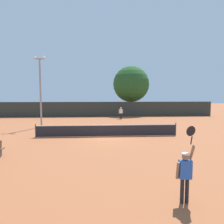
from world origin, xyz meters
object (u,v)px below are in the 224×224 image
(tennis_ball, at_px, (95,141))
(light_pole, at_px, (40,87))
(large_tree, at_px, (131,84))
(parked_car_mid, at_px, (155,109))
(player_receiving, at_px, (121,112))
(parked_car_near, at_px, (60,109))
(player_serving, at_px, (185,170))

(tennis_ball, bearing_deg, light_pole, 128.90)
(large_tree, relative_size, parked_car_mid, 1.97)
(light_pole, bearing_deg, player_receiving, 34.90)
(player_receiving, bearing_deg, parked_car_near, -43.65)
(light_pole, height_order, parked_car_mid, light_pole)
(player_serving, height_order, player_receiving, player_serving)
(tennis_ball, relative_size, parked_car_near, 0.02)
(large_tree, bearing_deg, player_receiving, -110.63)
(parked_car_near, bearing_deg, light_pole, -94.07)
(player_serving, xyz_separation_m, parked_car_near, (-9.68, 31.82, -0.29))
(player_serving, xyz_separation_m, large_tree, (2.94, 28.78, 4.14))
(player_serving, xyz_separation_m, player_receiving, (0.44, 22.16, -0.07))
(player_serving, xyz_separation_m, light_pole, (-8.75, 15.75, 3.18))
(light_pole, height_order, parked_car_near, light_pole)
(tennis_ball, distance_m, large_tree, 21.68)
(light_pole, relative_size, parked_car_mid, 1.76)
(parked_car_near, xyz_separation_m, parked_car_mid, (17.66, -0.04, 0.00))
(light_pole, bearing_deg, large_tree, 48.13)
(player_receiving, height_order, light_pole, light_pole)
(light_pole, distance_m, large_tree, 17.53)
(player_serving, bearing_deg, tennis_ball, 108.99)
(light_pole, bearing_deg, player_serving, -60.96)
(large_tree, xyz_separation_m, parked_car_mid, (5.04, 2.99, -4.43))
(light_pole, distance_m, parked_car_mid, 23.42)
(light_pole, bearing_deg, parked_car_mid, 43.78)
(large_tree, height_order, parked_car_mid, large_tree)
(player_receiving, relative_size, parked_car_mid, 0.39)
(large_tree, bearing_deg, light_pole, -131.87)
(player_serving, relative_size, light_pole, 0.33)
(tennis_ball, height_order, parked_car_mid, parked_car_mid)
(player_receiving, distance_m, large_tree, 8.23)
(tennis_ball, relative_size, large_tree, 0.01)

